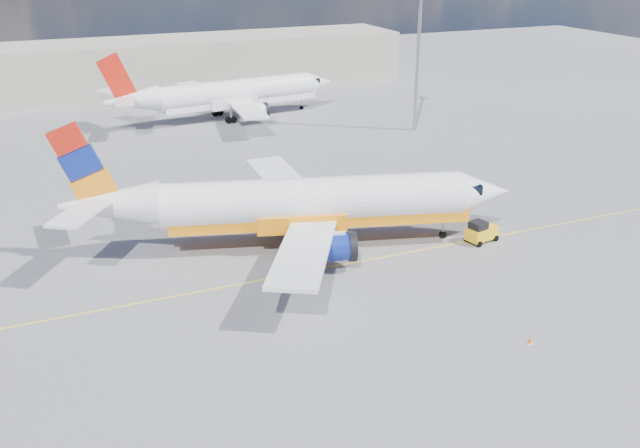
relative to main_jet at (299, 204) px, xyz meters
name	(u,v)px	position (x,y,z in m)	size (l,w,h in m)	color
ground	(371,279)	(2.59, -7.65, -3.67)	(240.00, 240.00, 0.00)	slate
taxi_line	(353,263)	(2.59, -4.65, -3.67)	(70.00, 0.15, 0.01)	yellow
terminal_main	(190,63)	(7.59, 67.35, 0.33)	(70.00, 14.00, 8.00)	#A89F90
main_jet	(299,204)	(0.00, 0.00, 0.00)	(36.45, 27.80, 11.02)	white
second_jet	(230,94)	(7.26, 43.89, -0.29)	(33.44, 26.30, 10.14)	white
gse_tug	(481,232)	(14.08, -5.08, -2.79)	(2.88, 2.15, 1.87)	black
traffic_cone	(530,340)	(7.63, -19.54, -3.43)	(0.36, 0.36, 0.51)	white
floodlight_mast	(419,30)	(27.45, 28.67, 9.01)	(1.54, 1.54, 21.17)	#9F9FA7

